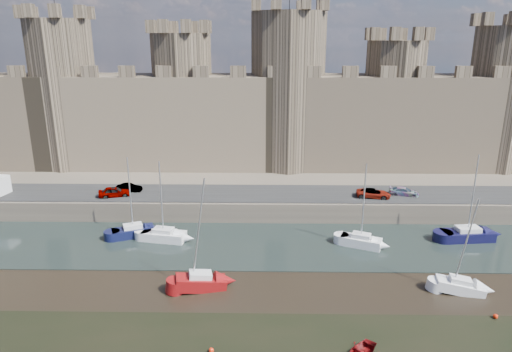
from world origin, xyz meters
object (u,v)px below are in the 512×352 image
object	(u,v)px
sailboat_0	(164,235)
sailboat_5	(460,285)
car_2	(404,192)
car_0	(114,192)
sailboat_1	(133,231)
sailboat_2	(361,240)
sailboat_4	(201,281)
car_1	(129,188)
car_3	(373,193)
sailboat_3	(467,234)

from	to	relation	value
sailboat_0	sailboat_5	size ratio (longest dim) A/B	1.03
car_2	car_0	bearing A→B (deg)	105.86
car_0	sailboat_0	size ratio (longest dim) A/B	0.43
sailboat_1	sailboat_2	world-z (taller)	sailboat_1
sailboat_0	sailboat_4	bearing A→B (deg)	-51.48
car_1	sailboat_1	world-z (taller)	sailboat_1
sailboat_0	car_3	bearing A→B (deg)	27.25
car_3	sailboat_0	bearing A→B (deg)	117.16
car_3	sailboat_1	world-z (taller)	sailboat_1
sailboat_1	sailboat_5	size ratio (longest dim) A/B	1.05
car_0	sailboat_2	xyz separation A→B (m)	(29.52, -8.73, -2.40)
sailboat_1	car_0	bearing A→B (deg)	98.98
sailboat_2	car_1	bearing A→B (deg)	-177.78
car_1	car_2	world-z (taller)	car_1
car_3	sailboat_2	world-z (taller)	sailboat_2
car_2	sailboat_0	xyz separation A→B (m)	(-29.14, -8.75, -2.30)
car_0	sailboat_5	world-z (taller)	sailboat_5
car_2	sailboat_2	xyz separation A→B (m)	(-7.34, -9.88, -2.27)
car_3	sailboat_4	distance (m)	26.60
sailboat_0	sailboat_1	world-z (taller)	sailboat_1
car_3	sailboat_4	xyz separation A→B (m)	(-19.51, -17.93, -2.32)
sailboat_3	sailboat_2	bearing A→B (deg)	-177.27
car_3	sailboat_3	xyz separation A→B (m)	(9.04, -7.12, -2.32)
sailboat_0	sailboat_2	bearing A→B (deg)	6.97
car_0	car_2	distance (m)	36.88
car_3	sailboat_3	world-z (taller)	sailboat_3
car_0	sailboat_3	xyz separation A→B (m)	(41.79, -6.91, -2.39)
car_1	sailboat_4	bearing A→B (deg)	-146.73
sailboat_0	sailboat_2	distance (m)	21.83
car_1	car_3	world-z (taller)	car_3
car_3	sailboat_0	xyz separation A→B (m)	(-25.03, -7.81, -2.35)
car_1	sailboat_1	distance (m)	9.31
sailboat_5	sailboat_1	bearing A→B (deg)	170.63
car_1	sailboat_1	bearing A→B (deg)	-160.16
sailboat_4	sailboat_5	world-z (taller)	sailboat_4
sailboat_0	sailboat_1	size ratio (longest dim) A/B	0.98
car_0	car_1	size ratio (longest dim) A/B	1.17
car_3	sailboat_2	distance (m)	9.78
car_1	sailboat_0	size ratio (longest dim) A/B	0.37
car_0	sailboat_3	size ratio (longest dim) A/B	0.39
car_3	sailboat_1	bearing A→B (deg)	113.15
car_2	sailboat_4	distance (m)	30.32
car_1	sailboat_4	distance (m)	23.19
car_0	car_3	size ratio (longest dim) A/B	0.92
car_0	sailboat_5	xyz separation A→B (m)	(36.51, -17.87, -2.50)
car_0	sailboat_1	distance (m)	8.09
car_0	car_2	world-z (taller)	car_0
car_1	sailboat_0	bearing A→B (deg)	-144.05
sailboat_2	sailboat_0	bearing A→B (deg)	-159.96
sailboat_1	sailboat_2	size ratio (longest dim) A/B	1.00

